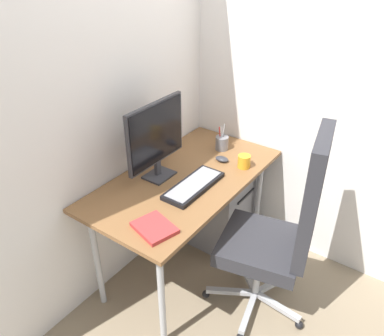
# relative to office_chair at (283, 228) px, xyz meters

# --- Properties ---
(ground_plane) EXTENTS (8.00, 8.00, 0.00)m
(ground_plane) POSITION_rel_office_chair_xyz_m (-0.04, 0.65, -0.63)
(ground_plane) COLOR gray
(wall_back) EXTENTS (3.01, 0.04, 2.80)m
(wall_back) POSITION_rel_office_chair_xyz_m (-0.04, 1.02, 0.77)
(wall_back) COLOR white
(wall_back) RESTS_ON ground_plane
(wall_side_right) EXTENTS (0.04, 2.39, 2.80)m
(wall_side_right) POSITION_rel_office_chair_xyz_m (0.65, 0.40, 0.77)
(wall_side_right) COLOR white
(wall_side_right) RESTS_ON ground_plane
(desk) EXTENTS (1.30, 0.69, 0.75)m
(desk) POSITION_rel_office_chair_xyz_m (-0.04, 0.65, 0.05)
(desk) COLOR brown
(desk) RESTS_ON ground_plane
(office_chair) EXTENTS (0.65, 0.63, 1.23)m
(office_chair) POSITION_rel_office_chair_xyz_m (0.00, 0.00, 0.00)
(office_chair) COLOR black
(office_chair) RESTS_ON ground_plane
(filing_cabinet) EXTENTS (0.45, 0.51, 0.66)m
(filing_cabinet) POSITION_rel_office_chair_xyz_m (0.38, 0.68, -0.31)
(filing_cabinet) COLOR slate
(filing_cabinet) RESTS_ON ground_plane
(monitor) EXTENTS (0.47, 0.14, 0.48)m
(monitor) POSITION_rel_office_chair_xyz_m (-0.12, 0.79, 0.39)
(monitor) COLOR #333338
(monitor) RESTS_ON desk
(keyboard) EXTENTS (0.43, 0.17, 0.03)m
(keyboard) POSITION_rel_office_chair_xyz_m (-0.10, 0.54, 0.13)
(keyboard) COLOR black
(keyboard) RESTS_ON desk
(mouse) EXTENTS (0.06, 0.10, 0.03)m
(mouse) POSITION_rel_office_chair_xyz_m (0.26, 0.57, 0.13)
(mouse) COLOR #333338
(mouse) RESTS_ON desk
(pen_holder) EXTENTS (0.09, 0.09, 0.18)m
(pen_holder) POSITION_rel_office_chair_xyz_m (0.40, 0.66, 0.17)
(pen_holder) COLOR slate
(pen_holder) RESTS_ON desk
(notebook) EXTENTS (0.22, 0.25, 0.02)m
(notebook) POSITION_rel_office_chair_xyz_m (-0.53, 0.48, 0.13)
(notebook) COLOR #B23333
(notebook) RESTS_ON desk
(coffee_mug) EXTENTS (0.12, 0.08, 0.08)m
(coffee_mug) POSITION_rel_office_chair_xyz_m (0.28, 0.41, 0.16)
(coffee_mug) COLOR orange
(coffee_mug) RESTS_ON desk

